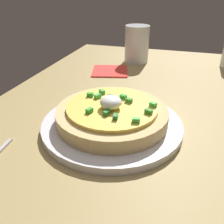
# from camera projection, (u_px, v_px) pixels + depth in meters

# --- Properties ---
(dining_table) EXTENTS (1.12, 0.79, 0.03)m
(dining_table) POSITION_uv_depth(u_px,v_px,m) (159.00, 123.00, 0.52)
(dining_table) COLOR #99824F
(dining_table) RESTS_ON ground
(plate) EXTENTS (0.27, 0.27, 0.01)m
(plate) POSITION_uv_depth(u_px,v_px,m) (112.00, 124.00, 0.47)
(plate) COLOR silver
(plate) RESTS_ON dining_table
(pizza) EXTENTS (0.21, 0.21, 0.06)m
(pizza) POSITION_uv_depth(u_px,v_px,m) (112.00, 113.00, 0.46)
(pizza) COLOR tan
(pizza) RESTS_ON plate
(cup_near) EXTENTS (0.08, 0.08, 0.12)m
(cup_near) POSITION_uv_depth(u_px,v_px,m) (137.00, 45.00, 0.83)
(cup_near) COLOR silver
(cup_near) RESTS_ON dining_table
(napkin) EXTENTS (0.13, 0.13, 0.00)m
(napkin) POSITION_uv_depth(u_px,v_px,m) (110.00, 71.00, 0.76)
(napkin) COLOR red
(napkin) RESTS_ON dining_table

